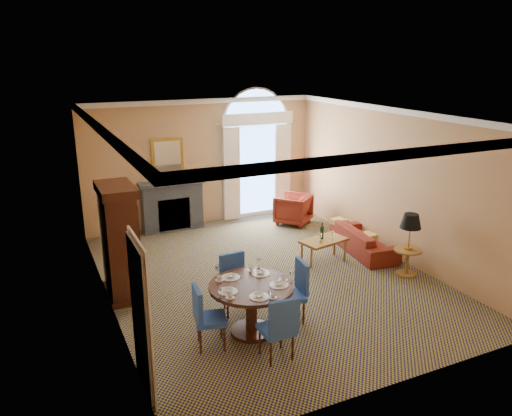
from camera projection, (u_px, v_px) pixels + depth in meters
name	position (u px, v px, depth m)	size (l,w,h in m)	color
ground	(267.00, 277.00, 9.93)	(7.50, 7.50, 0.00)	#151440
room_envelope	(251.00, 147.00, 9.75)	(6.04, 7.52, 3.45)	tan
armoire	(120.00, 244.00, 8.91)	(0.60, 1.06, 2.09)	#35170C
dining_table	(252.00, 297.00, 7.76)	(1.34, 1.34, 1.04)	#35170C
dining_chair_north	(234.00, 279.00, 8.49)	(0.54, 0.54, 1.02)	#284E9D
dining_chair_south	(280.00, 325.00, 7.06)	(0.47, 0.48, 1.02)	#284E9D
dining_chair_east	(296.00, 287.00, 8.20)	(0.57, 0.57, 1.02)	#284E9D
dining_chair_west	(204.00, 314.00, 7.37)	(0.55, 0.55, 1.02)	#284E9D
sofa	(364.00, 240.00, 11.11)	(1.92, 0.75, 0.56)	maroon
armchair	(293.00, 209.00, 12.98)	(0.82, 0.85, 0.77)	maroon
coffee_table	(324.00, 241.00, 10.56)	(1.07, 0.73, 0.86)	olive
side_table	(409.00, 236.00, 9.80)	(0.54, 0.54, 1.25)	olive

